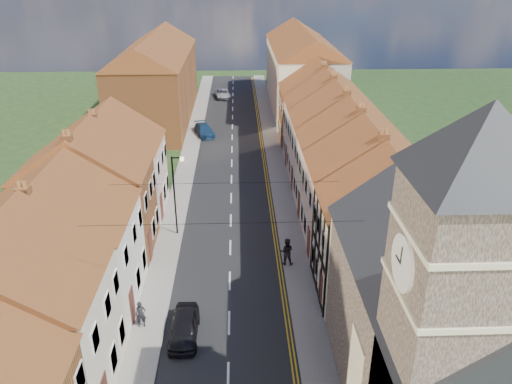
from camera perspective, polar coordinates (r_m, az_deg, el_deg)
The scene contains 22 objects.
road at distance 45.85m, azimuth -2.82°, elevation 1.46°, with size 7.00×90.00×0.02m, color black.
pavement_left at distance 46.11m, azimuth -8.30°, elevation 1.42°, with size 1.80×90.00×0.12m, color #A7A297.
pavement_right at distance 45.98m, azimuth 2.67°, elevation 1.60°, with size 1.80×90.00×0.12m, color #A7A297.
church at distance 21.58m, azimuth 22.62°, elevation -12.33°, with size 11.25×14.25×15.20m.
cottage_r_tudor at distance 29.62m, azimuth 15.02°, elevation -3.75°, with size 8.30×5.20×9.00m.
cottage_r_white_near at distance 34.27m, azimuth 12.63°, elevation 0.58°, with size 8.30×6.00×9.00m.
cottage_r_cream_mid at distance 39.10m, azimuth 10.76°, elevation 3.85°, with size 8.30×5.20×9.00m.
cottage_r_pink at distance 44.07m, azimuth 9.30°, elevation 6.38°, with size 8.30×6.00×9.00m.
cottage_r_white_far at distance 49.13m, azimuth 8.13°, elevation 8.40°, with size 8.30×5.20×9.00m.
cottage_r_cream_far at distance 54.25m, azimuth 7.17°, elevation 10.03°, with size 8.30×6.00×9.00m.
cottage_l_cream at distance 24.45m, azimuth -26.39°, elevation -12.27°, with size 8.30×6.30×9.10m.
cottage_l_white at distance 29.47m, azimuth -21.72°, elevation -5.14°, with size 8.30×6.90×8.80m.
cottage_l_brick_mid at distance 34.56m, azimuth -18.73°, elevation 0.12°, with size 8.30×5.70×9.10m.
cottage_l_pink at distance 39.77m, azimuth -16.56°, elevation 3.43°, with size 8.30×6.30×8.80m.
block_right_far at distance 68.84m, azimuth 5.23°, elevation 13.99°, with size 8.30×24.20×10.50m.
block_left_far at distance 64.18m, azimuth -11.34°, elevation 12.82°, with size 8.30×24.20×10.50m.
lamppost at distance 35.56m, azimuth -9.20°, elevation 0.14°, with size 0.88×0.15×6.00m.
car_near at distance 27.62m, azimuth -8.22°, elevation -15.03°, with size 1.50×3.72×1.27m, color black.
car_far at distance 57.87m, azimuth -5.94°, elevation 7.05°, with size 1.72×4.22×1.23m, color navy.
car_distant at distance 74.32m, azimuth -3.85°, elevation 11.15°, with size 2.00×4.33×1.20m, color #B6B8BE.
pedestrian_left at distance 28.41m, azimuth -13.03°, elevation -13.48°, with size 0.57×0.38×1.57m, color black.
pedestrian_right at distance 32.74m, azimuth 3.50°, elevation -6.79°, with size 0.92×0.71×1.89m, color black.
Camera 1 is at (0.66, -12.06, 18.27)m, focal length 35.00 mm.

